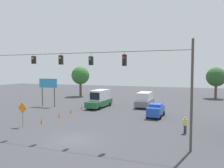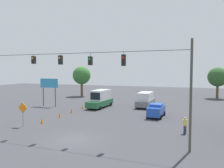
# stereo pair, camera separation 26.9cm
# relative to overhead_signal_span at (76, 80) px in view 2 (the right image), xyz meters

# --- Properties ---
(ground_plane) EXTENTS (140.00, 140.00, 0.00)m
(ground_plane) POSITION_rel_overhead_signal_span_xyz_m (0.09, 0.48, -5.63)
(ground_plane) COLOR #3D3D42
(overhead_signal_span) EXTENTS (20.90, 0.38, 8.99)m
(overhead_signal_span) POSITION_rel_overhead_signal_span_xyz_m (0.00, 0.00, 0.00)
(overhead_signal_span) COLOR #4C473D
(overhead_signal_span) RESTS_ON ground_plane
(box_truck_grey_oncoming_deep) EXTENTS (2.59, 6.55, 2.63)m
(box_truck_grey_oncoming_deep) POSITION_rel_overhead_signal_span_xyz_m (-2.54, -20.18, -4.32)
(box_truck_grey_oncoming_deep) COLOR slate
(box_truck_grey_oncoming_deep) RESTS_ON ground_plane
(box_truck_green_withflow_far) EXTENTS (2.70, 6.79, 3.07)m
(box_truck_green_withflow_far) POSITION_rel_overhead_signal_span_xyz_m (4.84, -16.95, -4.13)
(box_truck_green_withflow_far) COLOR #236038
(box_truck_green_withflow_far) RESTS_ON ground_plane
(sedan_blue_oncoming_far) EXTENTS (2.17, 4.41, 1.86)m
(sedan_blue_oncoming_far) POSITION_rel_overhead_signal_span_xyz_m (-5.67, -12.32, -4.65)
(sedan_blue_oncoming_far) COLOR #234CB2
(sedan_blue_oncoming_far) RESTS_ON ground_plane
(traffic_cone_nearest) EXTENTS (0.31, 0.31, 0.71)m
(traffic_cone_nearest) POSITION_rel_overhead_signal_span_xyz_m (6.92, -3.63, -5.28)
(traffic_cone_nearest) COLOR orange
(traffic_cone_nearest) RESTS_ON ground_plane
(traffic_cone_second) EXTENTS (0.31, 0.31, 0.71)m
(traffic_cone_second) POSITION_rel_overhead_signal_span_xyz_m (6.86, -7.36, -5.28)
(traffic_cone_second) COLOR orange
(traffic_cone_second) RESTS_ON ground_plane
(traffic_cone_third) EXTENTS (0.31, 0.31, 0.71)m
(traffic_cone_third) POSITION_rel_overhead_signal_span_xyz_m (6.93, -10.65, -5.28)
(traffic_cone_third) COLOR orange
(traffic_cone_third) RESTS_ON ground_plane
(traffic_cone_fourth) EXTENTS (0.31, 0.31, 0.71)m
(traffic_cone_fourth) POSITION_rel_overhead_signal_span_xyz_m (7.00, -14.26, -5.28)
(traffic_cone_fourth) COLOR orange
(traffic_cone_fourth) RESTS_ON ground_plane
(traffic_cone_fifth) EXTENTS (0.31, 0.31, 0.71)m
(traffic_cone_fifth) POSITION_rel_overhead_signal_span_xyz_m (6.95, -17.88, -5.28)
(traffic_cone_fifth) COLOR orange
(traffic_cone_fifth) RESTS_ON ground_plane
(traffic_cone_farthest) EXTENTS (0.31, 0.31, 0.71)m
(traffic_cone_farthest) POSITION_rel_overhead_signal_span_xyz_m (7.13, -21.40, -5.28)
(traffic_cone_farthest) COLOR orange
(traffic_cone_farthest) RESTS_ON ground_plane
(roadside_billboard) EXTENTS (3.71, 0.16, 5.04)m
(roadside_billboard) POSITION_rel_overhead_signal_span_xyz_m (13.98, -14.74, -1.90)
(roadside_billboard) COLOR #4C473D
(roadside_billboard) RESTS_ON ground_plane
(work_zone_sign) EXTENTS (1.27, 0.06, 2.84)m
(work_zone_sign) POSITION_rel_overhead_signal_span_xyz_m (7.96, -1.62, -3.64)
(work_zone_sign) COLOR slate
(work_zone_sign) RESTS_ON ground_plane
(pedestrian) EXTENTS (0.40, 0.28, 1.73)m
(pedestrian) POSITION_rel_overhead_signal_span_xyz_m (-9.72, -5.17, -4.76)
(pedestrian) COLOR #2D334C
(pedestrian) RESTS_ON ground_plane
(tree_horizon_left) EXTENTS (4.47, 4.47, 7.51)m
(tree_horizon_left) POSITION_rel_overhead_signal_span_xyz_m (15.85, -30.57, -0.41)
(tree_horizon_left) COLOR brown
(tree_horizon_left) RESTS_ON ground_plane
(tree_horizon_right) EXTENTS (4.45, 4.45, 7.24)m
(tree_horizon_right) POSITION_rel_overhead_signal_span_xyz_m (-15.78, -37.63, -0.66)
(tree_horizon_right) COLOR brown
(tree_horizon_right) RESTS_ON ground_plane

